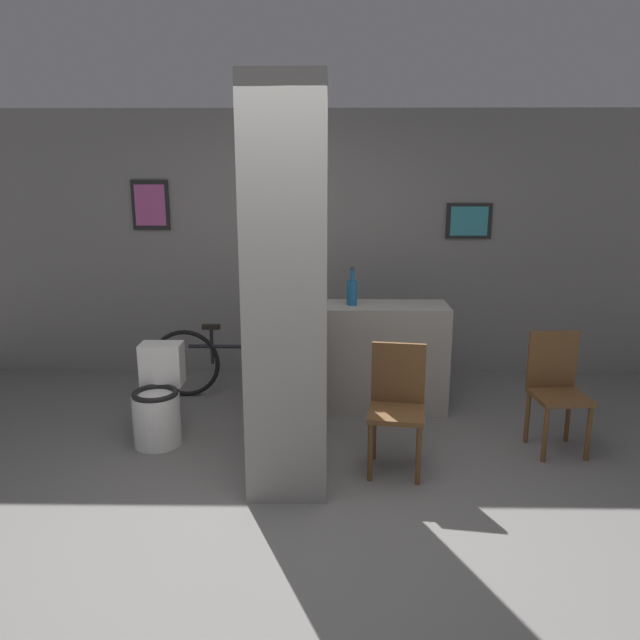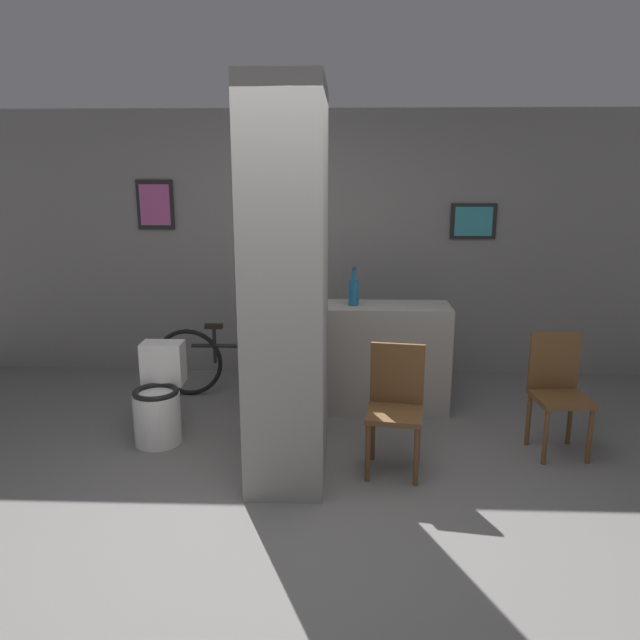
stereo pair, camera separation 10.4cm
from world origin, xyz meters
The scene contains 9 objects.
ground_plane centered at (0.00, 0.00, 0.00)m, with size 14.00×14.00×0.00m, color slate.
wall_back centered at (0.00, 2.63, 1.30)m, with size 8.00×0.09×2.60m.
pillar_center centered at (-0.13, 0.60, 1.30)m, with size 0.54×1.21×2.60m.
counter_shelf centered at (0.42, 1.62, 0.47)m, with size 1.48×0.44×0.93m.
toilet centered at (-1.17, 0.92, 0.32)m, with size 0.36×0.52×0.73m.
chair_near_pillar centered at (0.61, 0.52, 0.49)m, with size 0.43×0.43×0.88m.
chair_by_doorway centered at (1.83, 0.85, 0.49)m, with size 0.41×0.41×0.88m.
bicycle centered at (-0.67, 1.88, 0.33)m, with size 1.63×0.42×0.68m.
bottle_tall centered at (0.33, 1.61, 1.05)m, with size 0.09×0.09×0.33m.
Camera 1 is at (0.14, -3.54, 2.10)m, focal length 35.00 mm.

